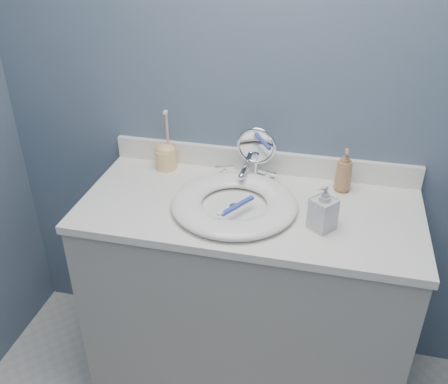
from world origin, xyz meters
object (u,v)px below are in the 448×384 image
(soap_bottle_amber, at_px, (344,170))
(toothbrush_holder, at_px, (166,155))
(soap_bottle_clear, at_px, (324,207))
(makeup_mirror, at_px, (256,152))

(soap_bottle_amber, bearing_deg, toothbrush_holder, 178.07)
(soap_bottle_amber, xyz_separation_m, soap_bottle_clear, (-0.06, -0.27, -0.00))
(soap_bottle_clear, relative_size, toothbrush_holder, 0.66)
(makeup_mirror, height_order, soap_bottle_amber, makeup_mirror)
(soap_bottle_clear, distance_m, toothbrush_holder, 0.70)
(makeup_mirror, height_order, toothbrush_holder, toothbrush_holder)
(makeup_mirror, xyz_separation_m, soap_bottle_clear, (0.27, -0.27, -0.04))
(soap_bottle_amber, bearing_deg, makeup_mirror, 179.31)
(toothbrush_holder, bearing_deg, makeup_mirror, -2.52)
(soap_bottle_amber, height_order, toothbrush_holder, toothbrush_holder)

